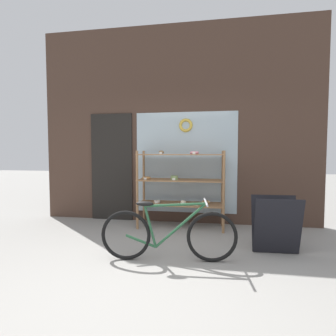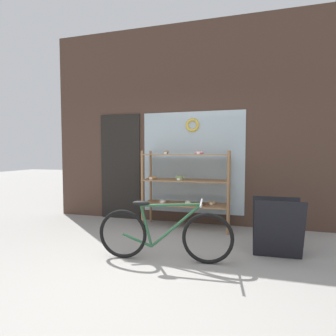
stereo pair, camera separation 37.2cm
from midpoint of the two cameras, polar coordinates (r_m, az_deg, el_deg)
ground_plane at (r=2.94m, az=-9.57°, el=-23.75°), size 30.00×30.00×0.00m
storefront_facade at (r=5.05m, az=-0.82°, el=8.86°), size 5.32×0.13×3.74m
display_case at (r=4.65m, az=0.44°, el=-3.02°), size 1.52×0.50×1.38m
bicycle at (r=3.32m, az=-3.33°, el=-14.18°), size 1.68×0.46×0.75m
sandwich_board at (r=3.75m, az=19.82°, el=-11.61°), size 0.60×0.40×0.75m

